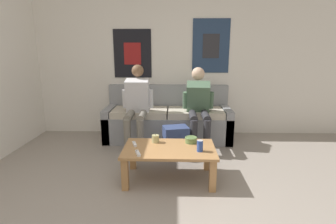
{
  "coord_description": "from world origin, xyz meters",
  "views": [
    {
      "loc": [
        0.39,
        -1.65,
        1.44
      ],
      "look_at": [
        0.29,
        1.6,
        0.66
      ],
      "focal_mm": 28.0,
      "sensor_mm": 36.0,
      "label": 1
    }
  ],
  "objects_px": {
    "pillar_candle": "(155,139)",
    "game_controller_near_right": "(137,153)",
    "person_seated_teen": "(199,105)",
    "game_controller_near_left": "(135,144)",
    "person_seated_adult": "(137,104)",
    "ceramic_bowl": "(191,139)",
    "coffee_table": "(169,153)",
    "backpack": "(176,142)",
    "couch": "(168,121)",
    "drink_can_blue": "(200,146)"
  },
  "relations": [
    {
      "from": "pillar_candle",
      "to": "game_controller_near_right",
      "type": "relative_size",
      "value": 0.69
    },
    {
      "from": "person_seated_teen",
      "to": "game_controller_near_left",
      "type": "bearing_deg",
      "value": -129.5
    },
    {
      "from": "person_seated_adult",
      "to": "ceramic_bowl",
      "type": "xyz_separation_m",
      "value": [
        0.76,
        -0.85,
        -0.25
      ]
    },
    {
      "from": "person_seated_teen",
      "to": "ceramic_bowl",
      "type": "height_order",
      "value": "person_seated_teen"
    },
    {
      "from": "coffee_table",
      "to": "backpack",
      "type": "height_order",
      "value": "backpack"
    },
    {
      "from": "couch",
      "to": "ceramic_bowl",
      "type": "height_order",
      "value": "couch"
    },
    {
      "from": "person_seated_adult",
      "to": "ceramic_bowl",
      "type": "distance_m",
      "value": 1.16
    },
    {
      "from": "person_seated_teen",
      "to": "game_controller_near_right",
      "type": "height_order",
      "value": "person_seated_teen"
    },
    {
      "from": "game_controller_near_right",
      "to": "backpack",
      "type": "bearing_deg",
      "value": 64.68
    },
    {
      "from": "ceramic_bowl",
      "to": "pillar_candle",
      "type": "distance_m",
      "value": 0.42
    },
    {
      "from": "drink_can_blue",
      "to": "backpack",
      "type": "bearing_deg",
      "value": 108.88
    },
    {
      "from": "person_seated_teen",
      "to": "ceramic_bowl",
      "type": "relative_size",
      "value": 8.1
    },
    {
      "from": "backpack",
      "to": "person_seated_adult",
      "type": "bearing_deg",
      "value": 147.96
    },
    {
      "from": "coffee_table",
      "to": "drink_can_blue",
      "type": "xyz_separation_m",
      "value": [
        0.33,
        -0.09,
        0.13
      ]
    },
    {
      "from": "backpack",
      "to": "game_controller_near_right",
      "type": "height_order",
      "value": "backpack"
    },
    {
      "from": "person_seated_teen",
      "to": "game_controller_near_left",
      "type": "height_order",
      "value": "person_seated_teen"
    },
    {
      "from": "pillar_candle",
      "to": "drink_can_blue",
      "type": "distance_m",
      "value": 0.56
    },
    {
      "from": "coffee_table",
      "to": "person_seated_teen",
      "type": "bearing_deg",
      "value": 68.79
    },
    {
      "from": "pillar_candle",
      "to": "game_controller_near_right",
      "type": "bearing_deg",
      "value": -113.82
    },
    {
      "from": "drink_can_blue",
      "to": "coffee_table",
      "type": "bearing_deg",
      "value": 164.13
    },
    {
      "from": "person_seated_adult",
      "to": "ceramic_bowl",
      "type": "height_order",
      "value": "person_seated_adult"
    },
    {
      "from": "couch",
      "to": "person_seated_adult",
      "type": "distance_m",
      "value": 0.69
    },
    {
      "from": "couch",
      "to": "coffee_table",
      "type": "relative_size",
      "value": 1.96
    },
    {
      "from": "ceramic_bowl",
      "to": "game_controller_near_left",
      "type": "xyz_separation_m",
      "value": [
        -0.65,
        -0.1,
        -0.03
      ]
    },
    {
      "from": "game_controller_near_left",
      "to": "person_seated_teen",
      "type": "bearing_deg",
      "value": 50.5
    },
    {
      "from": "backpack",
      "to": "pillar_candle",
      "type": "bearing_deg",
      "value": -116.41
    },
    {
      "from": "ceramic_bowl",
      "to": "pillar_candle",
      "type": "xyz_separation_m",
      "value": [
        -0.42,
        -0.0,
        0.01
      ]
    },
    {
      "from": "coffee_table",
      "to": "game_controller_near_left",
      "type": "relative_size",
      "value": 6.92
    },
    {
      "from": "person_seated_adult",
      "to": "pillar_candle",
      "type": "relative_size",
      "value": 12.09
    },
    {
      "from": "pillar_candle",
      "to": "person_seated_teen",
      "type": "bearing_deg",
      "value": 56.96
    },
    {
      "from": "couch",
      "to": "person_seated_adult",
      "type": "bearing_deg",
      "value": -139.06
    },
    {
      "from": "person_seated_teen",
      "to": "game_controller_near_right",
      "type": "bearing_deg",
      "value": -120.51
    },
    {
      "from": "person_seated_adult",
      "to": "drink_can_blue",
      "type": "height_order",
      "value": "person_seated_adult"
    },
    {
      "from": "coffee_table",
      "to": "drink_can_blue",
      "type": "height_order",
      "value": "drink_can_blue"
    },
    {
      "from": "ceramic_bowl",
      "to": "drink_can_blue",
      "type": "height_order",
      "value": "drink_can_blue"
    },
    {
      "from": "couch",
      "to": "backpack",
      "type": "relative_size",
      "value": 4.75
    },
    {
      "from": "coffee_table",
      "to": "ceramic_bowl",
      "type": "height_order",
      "value": "ceramic_bowl"
    },
    {
      "from": "drink_can_blue",
      "to": "game_controller_near_right",
      "type": "bearing_deg",
      "value": -171.17
    },
    {
      "from": "person_seated_adult",
      "to": "person_seated_teen",
      "type": "distance_m",
      "value": 0.91
    },
    {
      "from": "ceramic_bowl",
      "to": "backpack",
      "type": "bearing_deg",
      "value": 109.95
    },
    {
      "from": "drink_can_blue",
      "to": "game_controller_near_right",
      "type": "relative_size",
      "value": 0.84
    },
    {
      "from": "person_seated_adult",
      "to": "drink_can_blue",
      "type": "xyz_separation_m",
      "value": [
        0.84,
        -1.11,
        -0.22
      ]
    },
    {
      "from": "person_seated_adult",
      "to": "coffee_table",
      "type": "bearing_deg",
      "value": -63.58
    },
    {
      "from": "game_controller_near_right",
      "to": "person_seated_adult",
      "type": "bearing_deg",
      "value": 98.35
    },
    {
      "from": "game_controller_near_left",
      "to": "pillar_candle",
      "type": "bearing_deg",
      "value": 22.43
    },
    {
      "from": "ceramic_bowl",
      "to": "pillar_candle",
      "type": "relative_size",
      "value": 1.44
    },
    {
      "from": "couch",
      "to": "game_controller_near_right",
      "type": "height_order",
      "value": "couch"
    },
    {
      "from": "person_seated_adult",
      "to": "pillar_candle",
      "type": "bearing_deg",
      "value": -68.25
    },
    {
      "from": "backpack",
      "to": "drink_can_blue",
      "type": "xyz_separation_m",
      "value": [
        0.26,
        -0.75,
        0.24
      ]
    },
    {
      "from": "game_controller_near_right",
      "to": "coffee_table",
      "type": "bearing_deg",
      "value": 30.94
    }
  ]
}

